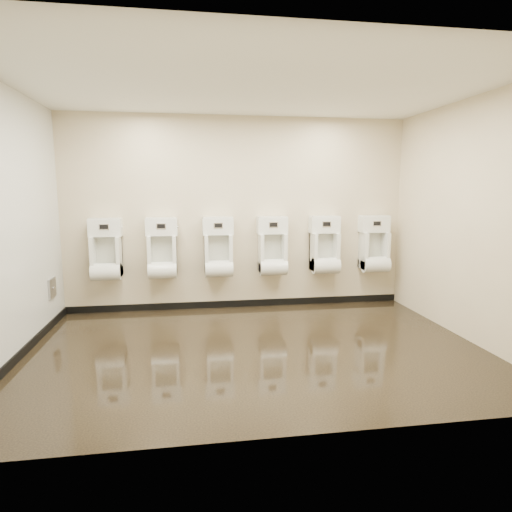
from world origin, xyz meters
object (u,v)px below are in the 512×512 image
(access_panel, at_px, (52,288))
(urinal_4, at_px, (325,249))
(urinal_3, at_px, (273,250))
(urinal_2, at_px, (218,251))
(urinal_1, at_px, (162,253))
(urinal_0, at_px, (106,254))
(urinal_5, at_px, (374,248))

(access_panel, bearing_deg, urinal_4, 6.07)
(urinal_3, bearing_deg, access_panel, -172.32)
(access_panel, bearing_deg, urinal_2, 10.45)
(access_panel, distance_m, urinal_4, 3.80)
(urinal_1, bearing_deg, urinal_0, 180.00)
(urinal_3, bearing_deg, urinal_4, 0.00)
(access_panel, bearing_deg, urinal_1, 16.19)
(access_panel, relative_size, urinal_1, 0.30)
(urinal_2, height_order, urinal_4, same)
(access_panel, height_order, urinal_4, urinal_4)
(urinal_1, distance_m, urinal_3, 1.59)
(urinal_3, relative_size, urinal_5, 1.00)
(access_panel, relative_size, urinal_2, 0.30)
(access_panel, height_order, urinal_3, urinal_3)
(urinal_3, distance_m, urinal_5, 1.58)
(urinal_1, bearing_deg, urinal_3, 0.00)
(urinal_1, xyz_separation_m, urinal_5, (3.17, 0.00, 0.00))
(urinal_0, relative_size, urinal_4, 1.00)
(urinal_0, xyz_separation_m, urinal_3, (2.35, 0.00, 0.00))
(urinal_2, bearing_deg, urinal_1, 180.00)
(urinal_0, xyz_separation_m, urinal_1, (0.76, 0.00, 0.00))
(urinal_4, bearing_deg, urinal_0, 180.00)
(access_panel, xyz_separation_m, urinal_1, (1.38, 0.40, 0.37))
(access_panel, bearing_deg, urinal_3, 7.68)
(urinal_0, relative_size, urinal_1, 1.00)
(urinal_4, bearing_deg, urinal_2, 180.00)
(urinal_5, bearing_deg, urinal_4, 180.00)
(urinal_0, relative_size, urinal_3, 1.00)
(access_panel, distance_m, urinal_3, 3.02)
(urinal_0, bearing_deg, urinal_3, 0.00)
(urinal_1, height_order, urinal_2, same)
(urinal_3, bearing_deg, urinal_5, 0.00)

